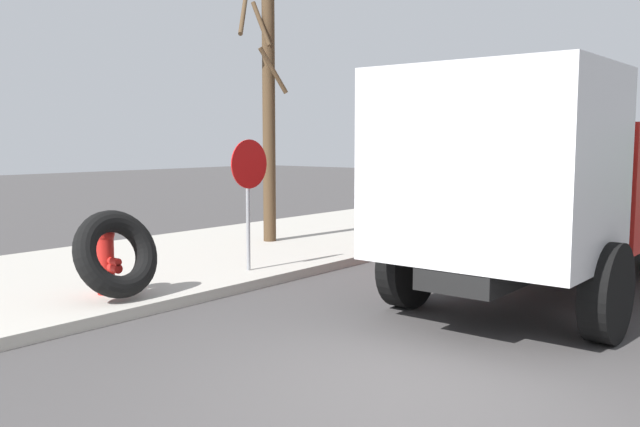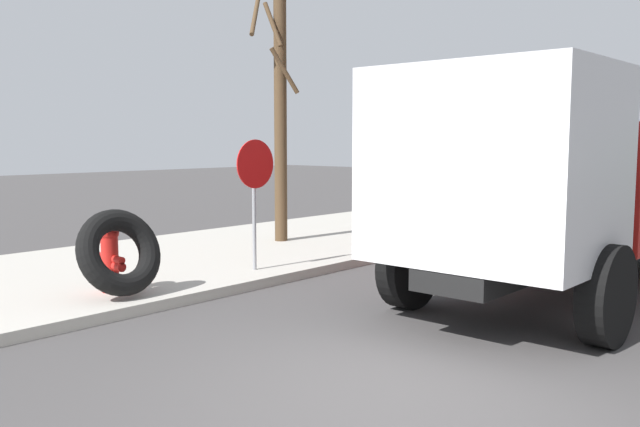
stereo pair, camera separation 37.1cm
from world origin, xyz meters
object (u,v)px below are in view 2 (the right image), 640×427
(loose_tire, at_px, (120,252))
(dump_truck_red, at_px, (570,182))
(bare_tree, at_px, (280,115))
(stop_sign, at_px, (255,180))
(fire_hydrant, at_px, (110,255))

(loose_tire, distance_m, dump_truck_red, 6.21)
(dump_truck_red, xyz_separation_m, bare_tree, (0.27, 6.01, 1.09))
(loose_tire, bearing_deg, dump_truck_red, -40.98)
(loose_tire, relative_size, stop_sign, 0.57)
(dump_truck_red, height_order, bare_tree, bare_tree)
(stop_sign, bearing_deg, bare_tree, 37.79)
(fire_hydrant, relative_size, stop_sign, 0.46)
(loose_tire, distance_m, bare_tree, 5.65)
(dump_truck_red, bearing_deg, loose_tire, 139.02)
(bare_tree, bearing_deg, loose_tire, -158.14)
(stop_sign, xyz_separation_m, dump_truck_red, (2.20, -4.09, 0.04))
(loose_tire, xyz_separation_m, dump_truck_red, (4.64, -4.03, 0.87))
(loose_tire, bearing_deg, fire_hydrant, 77.11)
(dump_truck_red, relative_size, bare_tree, 1.39)
(stop_sign, height_order, bare_tree, bare_tree)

